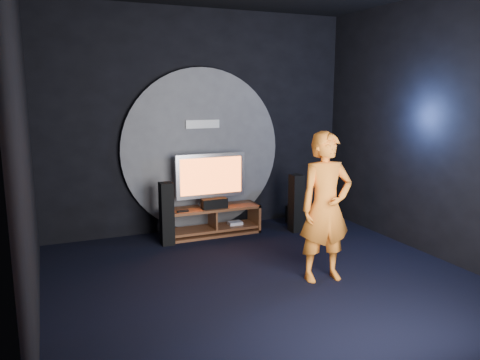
% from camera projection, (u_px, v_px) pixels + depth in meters
% --- Properties ---
extents(floor, '(5.00, 5.00, 0.00)m').
position_uv_depth(floor, '(268.00, 283.00, 5.54)').
color(floor, black).
rests_on(floor, ground).
extents(back_wall, '(5.00, 0.04, 3.50)m').
position_uv_depth(back_wall, '(200.00, 122.00, 7.47)').
color(back_wall, black).
rests_on(back_wall, ground).
extents(front_wall, '(5.00, 0.04, 3.50)m').
position_uv_depth(front_wall, '(447.00, 169.00, 2.95)').
color(front_wall, black).
rests_on(front_wall, ground).
extents(left_wall, '(0.04, 5.00, 3.50)m').
position_uv_depth(left_wall, '(24.00, 145.00, 4.26)').
color(left_wall, black).
rests_on(left_wall, ground).
extents(right_wall, '(0.04, 5.00, 3.50)m').
position_uv_depth(right_wall, '(440.00, 128.00, 6.16)').
color(right_wall, black).
rests_on(right_wall, ground).
extents(wall_disc_panel, '(2.60, 0.11, 2.60)m').
position_uv_depth(wall_disc_panel, '(202.00, 150.00, 7.51)').
color(wall_disc_panel, '#515156').
rests_on(wall_disc_panel, ground).
extents(media_console, '(1.48, 0.45, 0.45)m').
position_uv_depth(media_console, '(213.00, 222.00, 7.37)').
color(media_console, brown).
rests_on(media_console, ground).
extents(tv, '(1.12, 0.22, 0.83)m').
position_uv_depth(tv, '(211.00, 177.00, 7.30)').
color(tv, '#B6B7BE').
rests_on(tv, media_console).
extents(center_speaker, '(0.40, 0.15, 0.15)m').
position_uv_depth(center_speaker, '(214.00, 203.00, 7.23)').
color(center_speaker, black).
rests_on(center_speaker, media_console).
extents(remote, '(0.18, 0.05, 0.02)m').
position_uv_depth(remote, '(183.00, 211.00, 7.01)').
color(remote, black).
rests_on(remote, media_console).
extents(tower_speaker_left, '(0.19, 0.21, 0.93)m').
position_uv_depth(tower_speaker_left, '(167.00, 214.00, 6.85)').
color(tower_speaker_left, black).
rests_on(tower_speaker_left, ground).
extents(tower_speaker_right, '(0.19, 0.21, 0.93)m').
position_uv_depth(tower_speaker_right, '(296.00, 203.00, 7.49)').
color(tower_speaker_right, black).
rests_on(tower_speaker_right, ground).
extents(subwoofer, '(0.27, 0.27, 0.30)m').
position_uv_depth(subwoofer, '(296.00, 215.00, 8.00)').
color(subwoofer, black).
rests_on(subwoofer, ground).
extents(player, '(0.69, 0.49, 1.78)m').
position_uv_depth(player, '(326.00, 207.00, 5.49)').
color(player, orange).
rests_on(player, ground).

